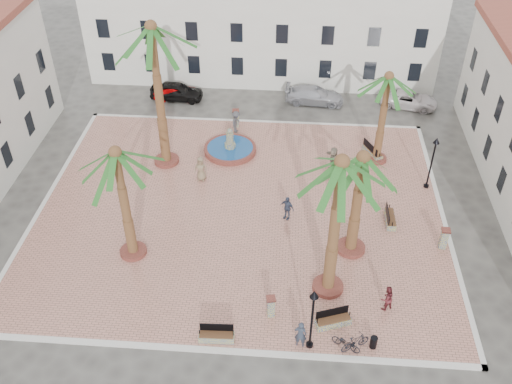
# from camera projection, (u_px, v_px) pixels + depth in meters

# --- Properties ---
(ground) EXTENTS (120.00, 120.00, 0.00)m
(ground) POSITION_uv_depth(u_px,v_px,m) (241.00, 211.00, 37.15)
(ground) COLOR #56544F
(ground) RESTS_ON ground
(plaza) EXTENTS (26.00, 22.00, 0.15)m
(plaza) POSITION_uv_depth(u_px,v_px,m) (241.00, 210.00, 37.10)
(plaza) COLOR tan
(plaza) RESTS_ON ground
(kerb_n) EXTENTS (26.30, 0.30, 0.16)m
(kerb_n) POSITION_uv_depth(u_px,v_px,m) (254.00, 122.00, 45.71)
(kerb_n) COLOR silver
(kerb_n) RESTS_ON ground
(kerb_s) EXTENTS (26.30, 0.30, 0.16)m
(kerb_s) POSITION_uv_depth(u_px,v_px,m) (219.00, 351.00, 28.49)
(kerb_s) COLOR silver
(kerb_s) RESTS_ON ground
(kerb_e) EXTENTS (0.30, 22.30, 0.16)m
(kerb_e) POSITION_uv_depth(u_px,v_px,m) (443.00, 220.00, 36.32)
(kerb_e) COLOR silver
(kerb_e) RESTS_ON ground
(kerb_w) EXTENTS (0.30, 22.30, 0.16)m
(kerb_w) POSITION_uv_depth(u_px,v_px,m) (46.00, 200.00, 37.88)
(kerb_w) COLOR silver
(kerb_w) RESTS_ON ground
(building_north) EXTENTS (30.40, 7.40, 9.50)m
(building_north) POSITION_uv_depth(u_px,v_px,m) (262.00, 22.00, 49.85)
(building_north) COLOR white
(building_north) RESTS_ON ground
(fountain) EXTENTS (3.85, 3.85, 1.99)m
(fountain) POSITION_uv_depth(u_px,v_px,m) (230.00, 148.00, 42.09)
(fountain) COLOR brown
(fountain) RESTS_ON plaza
(palm_nw) EXTENTS (5.76, 5.76, 10.58)m
(palm_nw) POSITION_uv_depth(u_px,v_px,m) (153.00, 42.00, 35.54)
(palm_nw) COLOR brown
(palm_nw) RESTS_ON plaza
(palm_sw) EXTENTS (5.15, 5.15, 7.58)m
(palm_sw) POSITION_uv_depth(u_px,v_px,m) (118.00, 165.00, 29.91)
(palm_sw) COLOR brown
(palm_sw) RESTS_ON plaza
(palm_s) EXTENTS (5.60, 5.60, 8.98)m
(palm_s) POSITION_uv_depth(u_px,v_px,m) (340.00, 178.00, 26.94)
(palm_s) COLOR brown
(palm_s) RESTS_ON plaza
(palm_e) EXTENTS (5.63, 5.63, 7.09)m
(palm_e) POSITION_uv_depth(u_px,v_px,m) (361.00, 171.00, 30.49)
(palm_e) COLOR brown
(palm_e) RESTS_ON plaza
(palm_ne) EXTENTS (4.83, 4.83, 7.01)m
(palm_ne) POSITION_uv_depth(u_px,v_px,m) (387.00, 87.00, 37.77)
(palm_ne) COLOR brown
(palm_ne) RESTS_ON plaza
(bench_s) EXTENTS (1.82, 0.62, 0.95)m
(bench_s) POSITION_uv_depth(u_px,v_px,m) (217.00, 336.00, 28.77)
(bench_s) COLOR gray
(bench_s) RESTS_ON plaza
(bench_se) EXTENTS (1.96, 1.18, 0.99)m
(bench_se) POSITION_uv_depth(u_px,v_px,m) (333.00, 321.00, 29.51)
(bench_se) COLOR gray
(bench_se) RESTS_ON plaza
(bench_e) EXTENTS (0.56, 1.81, 0.95)m
(bench_e) POSITION_uv_depth(u_px,v_px,m) (390.00, 219.00, 35.87)
(bench_e) COLOR gray
(bench_e) RESTS_ON plaza
(bench_ne) EXTENTS (1.40, 2.03, 1.04)m
(bench_ne) POSITION_uv_depth(u_px,v_px,m) (372.00, 152.00, 41.68)
(bench_ne) COLOR gray
(bench_ne) RESTS_ON plaza
(lamppost_s) EXTENTS (0.44, 0.44, 4.05)m
(lamppost_s) POSITION_uv_depth(u_px,v_px,m) (313.00, 310.00, 26.95)
(lamppost_s) COLOR black
(lamppost_s) RESTS_ON plaza
(lamppost_e) EXTENTS (0.43, 0.43, 3.96)m
(lamppost_e) POSITION_uv_depth(u_px,v_px,m) (434.00, 154.00, 37.24)
(lamppost_e) COLOR black
(lamppost_e) RESTS_ON plaza
(bollard_se) EXTENTS (0.57, 0.57, 1.34)m
(bollard_se) POSITION_uv_depth(u_px,v_px,m) (271.00, 306.00, 29.74)
(bollard_se) COLOR gray
(bollard_se) RESTS_ON plaza
(bollard_n) EXTENTS (0.58, 0.58, 1.46)m
(bollard_n) POSITION_uv_depth(u_px,v_px,m) (236.00, 118.00, 44.57)
(bollard_n) COLOR gray
(bollard_n) RESTS_ON plaza
(bollard_e) EXTENTS (0.53, 0.53, 1.42)m
(bollard_e) POSITION_uv_depth(u_px,v_px,m) (444.00, 238.00, 33.78)
(bollard_e) COLOR gray
(bollard_e) RESTS_ON plaza
(litter_bin) EXTENTS (0.36, 0.36, 0.71)m
(litter_bin) POSITION_uv_depth(u_px,v_px,m) (374.00, 342.00, 28.37)
(litter_bin) COLOR black
(litter_bin) RESTS_ON plaza
(cyclist_a) EXTENTS (0.66, 0.48, 1.71)m
(cyclist_a) POSITION_uv_depth(u_px,v_px,m) (300.00, 334.00, 28.14)
(cyclist_a) COLOR #2C3443
(cyclist_a) RESTS_ON plaza
(bicycle_a) EXTENTS (1.62, 1.19, 0.81)m
(bicycle_a) POSITION_uv_depth(u_px,v_px,m) (346.00, 343.00, 28.28)
(bicycle_a) COLOR black
(bicycle_a) RESTS_ON plaza
(cyclist_b) EXTENTS (0.97, 0.89, 1.59)m
(cyclist_b) POSITION_uv_depth(u_px,v_px,m) (387.00, 298.00, 30.05)
(cyclist_b) COLOR #5B1E24
(cyclist_b) RESTS_ON plaza
(bicycle_b) EXTENTS (1.63, 1.19, 0.97)m
(bicycle_b) POSITION_uv_depth(u_px,v_px,m) (355.00, 342.00, 28.21)
(bicycle_b) COLOR black
(bicycle_b) RESTS_ON plaza
(pedestrian_fountain_a) EXTENTS (0.94, 0.65, 1.82)m
(pedestrian_fountain_a) POSITION_uv_depth(u_px,v_px,m) (201.00, 169.00, 38.98)
(pedestrian_fountain_a) COLOR #836E51
(pedestrian_fountain_a) RESTS_ON plaza
(pedestrian_fountain_b) EXTENTS (1.06, 0.87, 1.69)m
(pedestrian_fountain_b) POSITION_uv_depth(u_px,v_px,m) (287.00, 208.00, 35.82)
(pedestrian_fountain_b) COLOR #353F56
(pedestrian_fountain_b) RESTS_ON plaza
(pedestrian_north) EXTENTS (0.92, 1.28, 1.79)m
(pedestrian_north) POSITION_uv_depth(u_px,v_px,m) (236.00, 122.00, 43.85)
(pedestrian_north) COLOR #424145
(pedestrian_north) RESTS_ON plaza
(pedestrian_east) EXTENTS (0.98, 1.80, 1.85)m
(pedestrian_east) POSITION_uv_depth(u_px,v_px,m) (333.00, 159.00, 39.88)
(pedestrian_east) COLOR gray
(pedestrian_east) RESTS_ON plaza
(car_black) EXTENTS (4.51, 2.00, 1.51)m
(car_black) POSITION_uv_depth(u_px,v_px,m) (177.00, 91.00, 48.30)
(car_black) COLOR black
(car_black) RESTS_ON ground
(car_red) EXTENTS (3.85, 1.60, 1.24)m
(car_red) POSITION_uv_depth(u_px,v_px,m) (177.00, 93.00, 48.39)
(car_red) COLOR #BA0002
(car_red) RESTS_ON ground
(car_silver) EXTENTS (5.00, 2.31, 1.42)m
(car_silver) POSITION_uv_depth(u_px,v_px,m) (314.00, 95.00, 47.85)
(car_silver) COLOR #B6B7BF
(car_silver) RESTS_ON ground
(car_white) EXTENTS (5.03, 3.14, 1.30)m
(car_white) POSITION_uv_depth(u_px,v_px,m) (409.00, 99.00, 47.40)
(car_white) COLOR silver
(car_white) RESTS_ON ground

